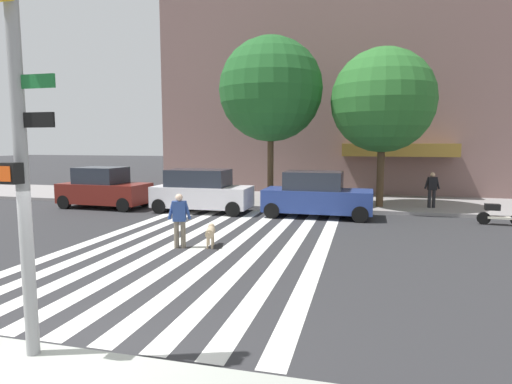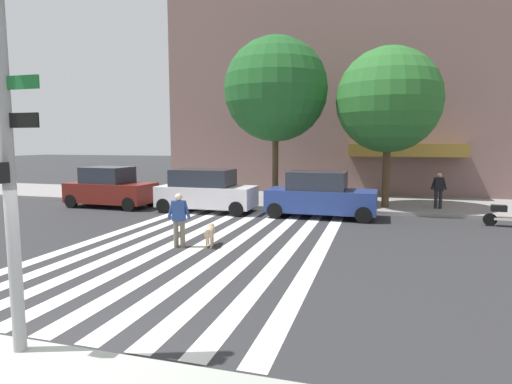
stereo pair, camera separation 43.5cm
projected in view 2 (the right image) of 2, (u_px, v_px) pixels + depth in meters
ground_plane at (225, 245)px, 13.11m from camera, size 160.00×160.00×0.00m
sidewalk_far at (291, 200)px, 22.72m from camera, size 80.00×6.00×0.15m
crosswalk_stripes at (205, 243)px, 13.30m from camera, size 7.65×13.58×0.01m
apartment_block at (380, 23)px, 30.07m from camera, size 25.69×16.10×23.26m
traffic_light_pole at (2, 115)px, 5.71m from camera, size 0.74×0.46×5.80m
parked_car_near_curb at (110, 188)px, 20.73m from camera, size 4.29×2.13×1.97m
parked_car_behind_first at (206, 191)px, 19.31m from camera, size 4.42×2.00×1.94m
parked_car_third_in_line at (320, 196)px, 17.86m from camera, size 4.57×2.00×1.94m
parked_scooter at (508, 214)px, 15.86m from camera, size 1.63×0.50×1.11m
street_tree_nearest at (276, 90)px, 20.27m from camera, size 4.98×4.98×8.03m
street_tree_middle at (389, 100)px, 19.24m from camera, size 4.77×4.77×7.31m
pedestrian_dog_walker at (179, 217)px, 12.70m from camera, size 0.70×0.33×1.64m
dog_on_leash at (210, 232)px, 12.90m from camera, size 0.44×1.03×0.65m
pedestrian_bystander at (439, 188)px, 19.25m from camera, size 0.71×0.29×1.64m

